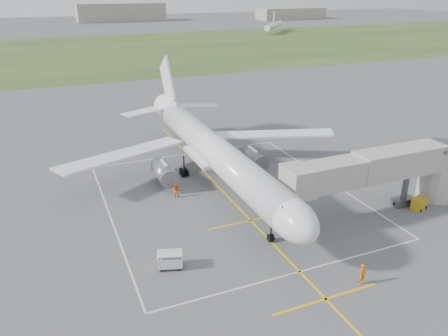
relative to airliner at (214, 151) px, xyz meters
name	(u,v)px	position (x,y,z in m)	size (l,w,h in m)	color
ground	(217,185)	(0.00, -0.75, -4.39)	(700.00, 700.00, 0.00)	#4F4F52
grass_strip	(90,52)	(0.00, 129.25, -4.38)	(700.00, 120.00, 0.02)	#2F4E22
apron_markings	(235,204)	(0.00, -6.57, -4.38)	(28.20, 60.00, 0.01)	yellow
airliner	(214,151)	(0.00, 0.00, 0.00)	(38.93, 46.75, 13.52)	white
jet_bridge	(393,170)	(15.72, -14.25, 0.35)	(23.40, 5.00, 7.20)	gray
gpu_unit	(419,204)	(18.91, -15.78, -3.73)	(2.06, 1.71, 1.34)	#B78F16
baggage_cart	(170,260)	(-10.51, -15.64, -3.59)	(2.56, 1.98, 1.57)	silver
ramp_worker_nose	(363,274)	(3.97, -24.26, -3.41)	(0.72, 0.47, 1.97)	#ED6207
ramp_worker_wing	(176,191)	(-5.81, -2.02, -3.57)	(0.80, 0.62, 1.64)	#FF5C08
distant_hangars	(35,17)	(-16.15, 264.44, 0.78)	(345.00, 49.00, 12.00)	gray
distant_aircraft	(104,34)	(10.34, 159.92, -0.80)	(200.76, 45.49, 8.85)	white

